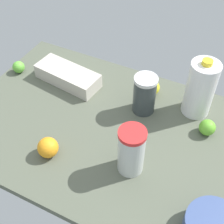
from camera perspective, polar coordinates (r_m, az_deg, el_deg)
countertop at (r=121.61cm, az=0.00°, el=-3.75°), size 120.00×76.00×3.00cm
tumbler_cup at (r=102.67cm, az=3.54°, el=-7.09°), size 9.20×9.20×18.82cm
shaker_bottle at (r=122.65cm, az=5.97°, el=3.20°), size 9.18×9.18×16.73cm
egg_carton at (r=139.81cm, az=-8.08°, el=6.53°), size 30.33×15.11×6.56cm
milk_jug at (r=124.05cm, az=15.83°, el=4.12°), size 11.15×11.15×25.21cm
lemon_beside_bowl at (r=133.62cm, az=7.30°, el=4.43°), size 6.64×6.64×6.64cm
lime_near_front at (r=122.52cm, az=17.02°, el=-2.72°), size 6.19×6.19×6.19cm
orange_by_jug at (r=112.71cm, az=-11.63°, el=-6.38°), size 7.49×7.49×7.49cm
lime_loose at (r=150.51cm, az=-16.71°, el=7.88°), size 5.48×5.48×5.48cm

